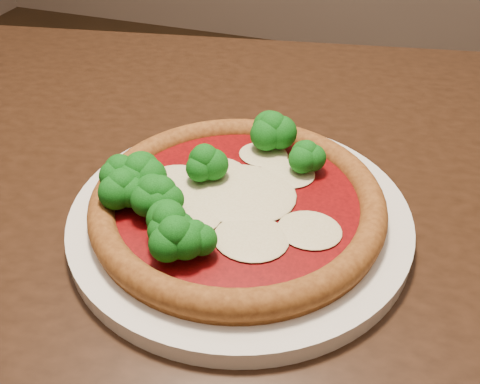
% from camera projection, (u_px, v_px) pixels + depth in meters
% --- Properties ---
extents(dining_table, '(1.29, 0.96, 0.75)m').
position_uv_depth(dining_table, '(209.00, 237.00, 0.66)').
color(dining_table, black).
rests_on(dining_table, floor).
extents(plate, '(0.33, 0.33, 0.02)m').
position_uv_depth(plate, '(240.00, 217.00, 0.52)').
color(plate, silver).
rests_on(plate, dining_table).
extents(pizza, '(0.28, 0.28, 0.06)m').
position_uv_depth(pizza, '(226.00, 197.00, 0.51)').
color(pizza, brown).
rests_on(pizza, plate).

